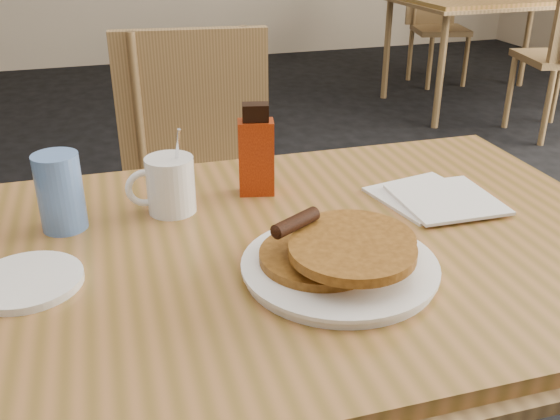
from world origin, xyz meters
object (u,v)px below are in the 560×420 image
object	(u,v)px
coffee_mug	(169,184)
pancake_plate	(340,258)
main_table	(290,264)
neighbor_table	(496,0)
blue_tumbler	(60,192)
chair_main_far	(203,173)
syrup_bottle	(256,153)
chair_neighbor_far	(436,16)

from	to	relation	value
coffee_mug	pancake_plate	bearing A→B (deg)	-39.87
main_table	neighbor_table	distance (m)	3.71
neighbor_table	coffee_mug	xyz separation A→B (m)	(-2.56, -2.67, 0.09)
blue_tumbler	neighbor_table	bearing A→B (deg)	44.37
chair_main_far	pancake_plate	world-z (taller)	chair_main_far
coffee_mug	syrup_bottle	bearing A→B (deg)	25.01
chair_main_far	syrup_bottle	bearing A→B (deg)	-81.72
neighbor_table	main_table	bearing A→B (deg)	-129.98
main_table	blue_tumbler	size ratio (longest dim) A/B	9.33
main_table	blue_tumbler	xyz separation A→B (m)	(-0.35, 0.17, 0.11)
main_table	pancake_plate	bearing A→B (deg)	-70.41
pancake_plate	neighbor_table	bearing A→B (deg)	51.59
neighbor_table	coffee_mug	size ratio (longest dim) A/B	8.67
blue_tumbler	syrup_bottle	bearing A→B (deg)	7.07
neighbor_table	coffee_mug	world-z (taller)	coffee_mug
coffee_mug	chair_main_far	bearing A→B (deg)	88.70
neighbor_table	syrup_bottle	distance (m)	3.56
chair_neighbor_far	pancake_plate	bearing A→B (deg)	-108.03
syrup_bottle	neighbor_table	bearing A→B (deg)	61.29
main_table	chair_neighbor_far	bearing A→B (deg)	56.28
blue_tumbler	main_table	bearing A→B (deg)	-25.22
chair_neighbor_far	coffee_mug	bearing A→B (deg)	-112.53
coffee_mug	syrup_bottle	size ratio (longest dim) A/B	0.91
chair_neighbor_far	pancake_plate	xyz separation A→B (m)	(-2.34, -3.68, 0.27)
neighbor_table	blue_tumbler	distance (m)	3.83
chair_neighbor_far	syrup_bottle	bearing A→B (deg)	-110.90
chair_neighbor_far	pancake_plate	distance (m)	4.37
neighbor_table	chair_main_far	size ratio (longest dim) A/B	1.46
coffee_mug	syrup_bottle	xyz separation A→B (m)	(0.17, 0.03, 0.03)
chair_neighbor_far	neighbor_table	bearing A→B (deg)	-75.21
pancake_plate	syrup_bottle	xyz separation A→B (m)	(-0.04, 0.32, 0.06)
chair_main_far	chair_neighbor_far	size ratio (longest dim) A/B	1.12
chair_main_far	pancake_plate	bearing A→B (deg)	-79.33
main_table	syrup_bottle	distance (m)	0.24
chair_main_far	blue_tumbler	xyz separation A→B (m)	(-0.35, -0.61, 0.25)
coffee_mug	chair_neighbor_far	bearing A→B (deg)	67.32
pancake_plate	main_table	bearing A→B (deg)	109.59
syrup_bottle	coffee_mug	bearing A→B (deg)	-155.83
pancake_plate	chair_main_far	bearing A→B (deg)	92.82
neighbor_table	syrup_bottle	size ratio (longest dim) A/B	7.92
syrup_bottle	blue_tumbler	size ratio (longest dim) A/B	1.32
syrup_bottle	blue_tumbler	bearing A→B (deg)	-159.49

